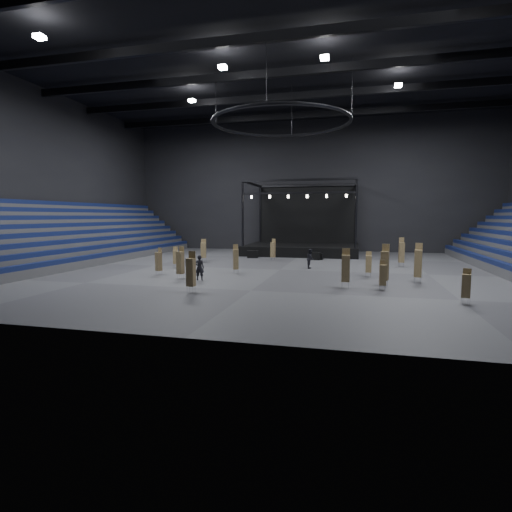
% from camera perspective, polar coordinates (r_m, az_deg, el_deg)
% --- Properties ---
extents(floor, '(50.00, 50.00, 0.00)m').
position_cam_1_polar(floor, '(36.26, 3.47, -1.96)').
color(floor, '#48484A').
rests_on(floor, ground).
extents(ceiling, '(50.00, 42.00, 0.20)m').
position_cam_1_polar(ceiling, '(38.27, 3.65, 25.82)').
color(ceiling, black).
rests_on(ceiling, wall_back).
extents(wall_back, '(50.00, 0.20, 18.00)m').
position_cam_1_polar(wall_back, '(56.87, 7.41, 9.87)').
color(wall_back, black).
rests_on(wall_back, ground).
extents(wall_front, '(50.00, 0.20, 18.00)m').
position_cam_1_polar(wall_front, '(16.27, -10.72, 20.42)').
color(wall_front, black).
rests_on(wall_front, ground).
extents(wall_left, '(0.20, 42.00, 18.00)m').
position_cam_1_polar(wall_left, '(47.50, -28.17, 10.08)').
color(wall_left, black).
rests_on(wall_left, ground).
extents(bleachers_left, '(7.20, 40.00, 6.40)m').
position_cam_1_polar(bleachers_left, '(46.08, -25.83, 1.28)').
color(bleachers_left, '#48484A').
rests_on(bleachers_left, floor).
extents(stage, '(14.00, 10.00, 9.20)m').
position_cam_1_polar(stage, '(52.10, 6.71, 1.95)').
color(stage, black).
rests_on(stage, floor).
extents(truss_ring, '(12.30, 12.30, 5.15)m').
position_cam_1_polar(truss_ring, '(36.85, 3.60, 18.51)').
color(truss_ring, black).
rests_on(truss_ring, ceiling).
extents(roof_girders, '(49.00, 30.35, 0.70)m').
position_cam_1_polar(roof_girders, '(38.00, 3.64, 24.69)').
color(roof_girders, black).
rests_on(roof_girders, ceiling).
extents(floodlights, '(28.60, 16.60, 0.25)m').
position_cam_1_polar(floodlights, '(34.10, 2.31, 25.89)').
color(floodlights, white).
rests_on(floodlights, roof_girders).
extents(flight_case_left, '(1.38, 0.89, 0.85)m').
position_cam_1_polar(flight_case_left, '(46.34, -0.48, 0.25)').
color(flight_case_left, black).
rests_on(flight_case_left, floor).
extents(flight_case_mid, '(1.41, 0.99, 0.85)m').
position_cam_1_polar(flight_case_mid, '(44.74, 8.40, -0.00)').
color(flight_case_mid, black).
rests_on(flight_case_mid, floor).
extents(flight_case_right, '(1.15, 0.83, 0.69)m').
position_cam_1_polar(flight_case_right, '(45.04, 8.89, -0.07)').
color(flight_case_right, black).
rests_on(flight_case_right, floor).
extents(chair_stack_0, '(0.54, 0.54, 2.26)m').
position_cam_1_polar(chair_stack_0, '(33.79, -13.73, -0.70)').
color(chair_stack_0, silver).
rests_on(chair_stack_0, floor).
extents(chair_stack_1, '(0.51, 0.51, 2.63)m').
position_cam_1_polar(chair_stack_1, '(25.66, -9.27, -2.19)').
color(chair_stack_1, silver).
rests_on(chair_stack_1, floor).
extents(chair_stack_2, '(0.57, 0.57, 2.48)m').
position_cam_1_polar(chair_stack_2, '(33.66, -2.91, -0.40)').
color(chair_stack_2, silver).
rests_on(chair_stack_2, floor).
extents(chair_stack_3, '(0.55, 0.55, 1.97)m').
position_cam_1_polar(chair_stack_3, '(24.88, 27.84, -3.71)').
color(chair_stack_3, silver).
rests_on(chair_stack_3, floor).
extents(chair_stack_4, '(0.56, 0.56, 2.69)m').
position_cam_1_polar(chair_stack_4, '(27.46, 12.69, -1.63)').
color(chair_stack_4, silver).
rests_on(chair_stack_4, floor).
extents(chair_stack_5, '(0.61, 0.61, 2.90)m').
position_cam_1_polar(chair_stack_5, '(31.23, 22.16, -0.90)').
color(chair_stack_5, silver).
rests_on(chair_stack_5, floor).
extents(chair_stack_6, '(0.52, 0.52, 2.39)m').
position_cam_1_polar(chair_stack_6, '(43.51, 2.44, 0.94)').
color(chair_stack_6, silver).
rests_on(chair_stack_6, floor).
extents(chair_stack_7, '(0.66, 0.66, 2.43)m').
position_cam_1_polar(chair_stack_7, '(42.39, -7.51, 0.86)').
color(chair_stack_7, silver).
rests_on(chair_stack_7, floor).
extents(chair_stack_8, '(0.43, 0.43, 2.00)m').
position_cam_1_polar(chair_stack_8, '(27.32, 17.66, -2.53)').
color(chair_stack_8, silver).
rests_on(chair_stack_8, floor).
extents(chair_stack_9, '(0.45, 0.45, 2.04)m').
position_cam_1_polar(chair_stack_9, '(32.97, 15.78, -1.04)').
color(chair_stack_9, silver).
rests_on(chair_stack_9, floor).
extents(chair_stack_10, '(0.55, 0.55, 1.96)m').
position_cam_1_polar(chair_stack_10, '(38.37, -11.44, -0.08)').
color(chair_stack_10, silver).
rests_on(chair_stack_10, floor).
extents(chair_stack_11, '(0.56, 0.56, 2.52)m').
position_cam_1_polar(chair_stack_11, '(31.39, -10.75, -0.88)').
color(chair_stack_11, silver).
rests_on(chair_stack_11, floor).
extents(chair_stack_12, '(0.62, 0.62, 2.93)m').
position_cam_1_polar(chair_stack_12, '(28.92, 17.92, -1.22)').
color(chair_stack_12, silver).
rests_on(chair_stack_12, floor).
extents(chair_stack_13, '(0.53, 0.53, 2.80)m').
position_cam_1_polar(chair_stack_13, '(40.67, 20.08, 0.55)').
color(chair_stack_13, silver).
rests_on(chair_stack_13, floor).
extents(man_center, '(0.76, 0.56, 1.92)m').
position_cam_1_polar(man_center, '(30.46, -8.07, -1.66)').
color(man_center, black).
rests_on(man_center, floor).
extents(crew_member, '(0.74, 0.93, 1.82)m').
position_cam_1_polar(crew_member, '(37.31, 7.79, -0.38)').
color(crew_member, black).
rests_on(crew_member, floor).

